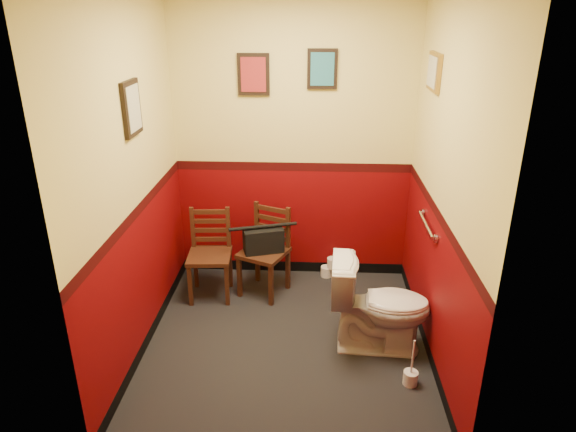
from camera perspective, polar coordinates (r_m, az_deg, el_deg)
The scene contains 16 objects.
floor at distance 4.25m, azimuth -0.18°, elevation -13.89°, with size 2.20×2.40×0.00m, color black.
wall_back at distance 4.77m, azimuth 0.59°, elevation 8.28°, with size 2.20×2.70×0.00m, color #600407.
wall_front at distance 2.51m, azimuth -1.70°, elevation -5.26°, with size 2.20×2.70×0.00m, color #600407.
wall_left at distance 3.83m, azimuth -16.89°, elevation 3.73°, with size 2.40×2.70×0.00m, color #600407.
wall_right at distance 3.72m, azimuth 16.98°, elevation 3.18°, with size 2.40×2.70×0.00m, color #600407.
grab_bar at distance 4.08m, azimuth 15.16°, elevation -0.94°, with size 0.05×0.56×0.06m.
framed_print_back_a at distance 4.66m, azimuth -3.85°, elevation 15.42°, with size 0.28×0.04×0.36m.
framed_print_back_b at distance 4.62m, azimuth 3.83°, elevation 15.99°, with size 0.26×0.04×0.34m.
framed_print_left at distance 3.80m, azimuth -16.96°, elevation 11.38°, with size 0.04×0.30×0.38m.
framed_print_right at distance 4.14m, azimuth 15.92°, elevation 15.16°, with size 0.04×0.34×0.28m.
toilet at distance 4.06m, azimuth 10.16°, elevation -9.80°, with size 0.43×0.77×0.75m, color white.
toilet_brush at distance 3.93m, azimuth 13.45°, elevation -17.00°, with size 0.10×0.10×0.37m.
chair_left at distance 4.74m, azimuth -8.66°, elevation -4.21°, with size 0.41×0.41×0.82m.
chair_right at distance 4.74m, azimuth -2.51°, elevation -3.90°, with size 0.51×0.51×0.83m.
handbag at distance 4.65m, azimuth -2.76°, elevation -2.65°, with size 0.39×0.27×0.26m.
tp_stack at distance 5.14m, azimuth 4.97°, elevation -5.85°, with size 0.23×0.12×0.20m.
Camera 1 is at (0.19, -3.42, 2.52)m, focal length 32.00 mm.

